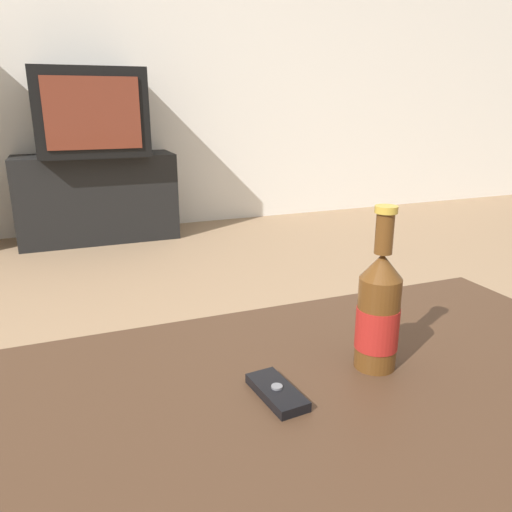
% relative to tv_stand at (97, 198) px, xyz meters
% --- Properties ---
extents(back_wall, '(8.00, 0.05, 2.60)m').
position_rel_tv_stand_xyz_m(back_wall, '(0.11, 0.26, 1.03)').
color(back_wall, silver).
rests_on(back_wall, ground_plane).
extents(coffee_table, '(1.04, 0.63, 0.46)m').
position_rel_tv_stand_xyz_m(coffee_table, '(0.11, -2.77, 0.12)').
color(coffee_table, '#422B1C').
rests_on(coffee_table, ground_plane).
extents(tv_stand, '(0.96, 0.37, 0.54)m').
position_rel_tv_stand_xyz_m(tv_stand, '(0.00, 0.00, 0.00)').
color(tv_stand, black).
rests_on(tv_stand, ground_plane).
extents(television, '(0.63, 0.57, 0.50)m').
position_rel_tv_stand_xyz_m(television, '(0.00, -0.00, 0.52)').
color(television, black).
rests_on(television, tv_stand).
extents(beer_bottle, '(0.06, 0.06, 0.25)m').
position_rel_tv_stand_xyz_m(beer_bottle, '(0.21, -2.72, 0.28)').
color(beer_bottle, '#563314').
rests_on(beer_bottle, coffee_table).
extents(cell_phone, '(0.06, 0.11, 0.02)m').
position_rel_tv_stand_xyz_m(cell_phone, '(0.04, -2.74, 0.20)').
color(cell_phone, black).
rests_on(cell_phone, coffee_table).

